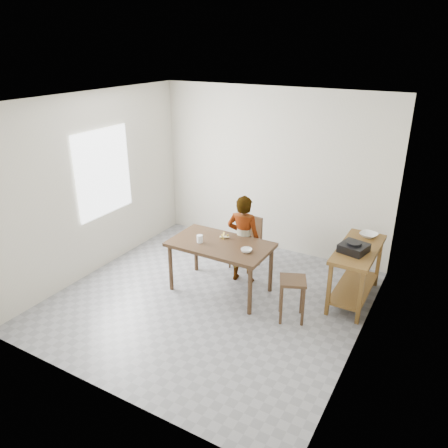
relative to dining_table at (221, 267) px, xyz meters
The scene contains 17 objects.
floor 0.50m from the dining_table, 90.00° to the right, with size 4.00×4.00×0.04m, color gray.
ceiling 2.36m from the dining_table, 90.00° to the right, with size 4.00×4.00×0.04m, color white.
wall_back 1.98m from the dining_table, 90.00° to the left, with size 4.00×0.04×2.70m, color beige.
wall_front 2.52m from the dining_table, 90.00° to the right, with size 4.00×0.04×2.70m, color beige.
wall_left 2.26m from the dining_table, behind, with size 0.04×4.00×2.70m, color beige.
wall_right 2.26m from the dining_table, ahead, with size 0.04×4.00×2.70m, color beige.
window_pane 2.27m from the dining_table, behind, with size 0.02×1.10×1.30m, color white.
dining_table is the anchor object (origin of this frame).
prep_counter 1.86m from the dining_table, 22.15° to the left, with size 0.50×1.20×0.80m, color brown, non-canonical shape.
child 0.53m from the dining_table, 70.57° to the left, with size 0.49×0.32×1.35m, color silver.
dining_chair 0.81m from the dining_table, 91.96° to the left, with size 0.39×0.39×0.82m, color #3B2717, non-canonical shape.
stool 1.15m from the dining_table, ahead, with size 0.33×0.33×0.58m, color #3B2717, non-canonical shape.
glass_tumbler 0.51m from the dining_table, 155.77° to the right, with size 0.08×0.08×0.11m, color white.
small_bowl 0.60m from the dining_table, ahead, with size 0.15×0.15×0.05m, color white.
banana 0.43m from the dining_table, 99.97° to the left, with size 0.15×0.11×0.05m, color #FCE945, non-canonical shape.
serving_bowl 2.12m from the dining_table, 32.39° to the left, with size 0.23×0.23×0.06m, color white.
gas_burner 1.84m from the dining_table, 17.75° to the left, with size 0.32×0.32×0.11m, color black.
Camera 1 is at (2.74, -4.42, 3.34)m, focal length 35.00 mm.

